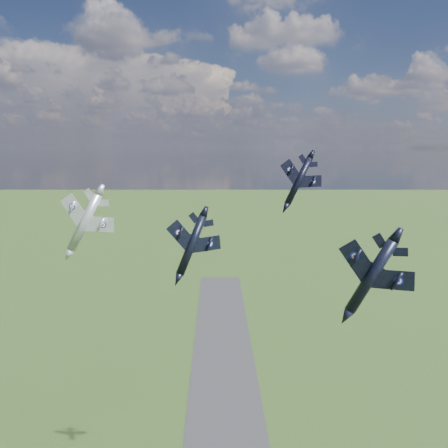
{
  "coord_description": "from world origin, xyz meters",
  "views": [
    {
      "loc": [
        -3.22,
        -60.71,
        94.3
      ],
      "look_at": [
        -1.84,
        10.02,
        81.97
      ],
      "focal_mm": 35.0,
      "sensor_mm": 36.0,
      "label": 1
    }
  ],
  "objects_px": {
    "jet_lead_navy": "(192,245)",
    "jet_left_silver": "(84,222)",
    "jet_right_navy": "(371,276)",
    "jet_high_navy": "(299,181)"
  },
  "relations": [
    {
      "from": "jet_lead_navy",
      "to": "jet_left_silver",
      "type": "height_order",
      "value": "jet_left_silver"
    },
    {
      "from": "jet_left_silver",
      "to": "jet_lead_navy",
      "type": "bearing_deg",
      "value": -16.65
    },
    {
      "from": "jet_left_silver",
      "to": "jet_right_navy",
      "type": "bearing_deg",
      "value": -32.1
    },
    {
      "from": "jet_high_navy",
      "to": "jet_right_navy",
      "type": "bearing_deg",
      "value": -98.19
    },
    {
      "from": "jet_high_navy",
      "to": "jet_left_silver",
      "type": "bearing_deg",
      "value": -176.04
    },
    {
      "from": "jet_lead_navy",
      "to": "jet_right_navy",
      "type": "distance_m",
      "value": 32.71
    },
    {
      "from": "jet_right_navy",
      "to": "jet_high_navy",
      "type": "bearing_deg",
      "value": 113.68
    },
    {
      "from": "jet_lead_navy",
      "to": "jet_high_navy",
      "type": "distance_m",
      "value": 29.01
    },
    {
      "from": "jet_right_navy",
      "to": "jet_high_navy",
      "type": "distance_m",
      "value": 43.77
    },
    {
      "from": "jet_lead_navy",
      "to": "jet_left_silver",
      "type": "bearing_deg",
      "value": 140.22
    }
  ]
}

